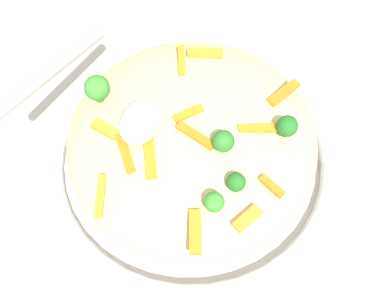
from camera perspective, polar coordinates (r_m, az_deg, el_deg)
The scene contains 22 objects.
ground_plane at distance 0.60m, azimuth 0.00°, elevation -3.01°, with size 2.40×2.40×0.00m, color beige.
serving_bowl at distance 0.57m, azimuth 0.00°, elevation -1.86°, with size 0.32×0.32×0.05m.
pasta_mound at distance 0.53m, azimuth 0.00°, elevation 0.49°, with size 0.26×0.26×0.06m, color #DBC689.
carrot_piece_0 at distance 0.49m, azimuth -4.68°, elevation -1.53°, with size 0.04×0.01×0.01m, color orange.
carrot_piece_1 at distance 0.51m, azimuth -0.40°, elevation 3.34°, with size 0.03×0.01×0.01m, color orange.
carrot_piece_2 at distance 0.48m, azimuth -10.15°, elevation -5.72°, with size 0.04×0.01×0.01m, color orange.
carrot_piece_3 at distance 0.57m, azimuth 1.47°, elevation 10.12°, with size 0.04×0.01×0.01m, color orange.
carrot_piece_4 at distance 0.56m, azimuth -1.17°, elevation 9.17°, with size 0.04×0.01×0.01m, color orange.
carrot_piece_5 at distance 0.50m, azimuth 0.37°, elevation 0.89°, with size 0.04×0.01×0.01m, color orange.
carrot_piece_6 at distance 0.51m, azimuth -9.42°, elevation 1.52°, with size 0.03×0.01×0.01m, color orange.
carrot_piece_7 at distance 0.48m, azimuth 8.87°, elevation -4.65°, with size 0.03×0.01×0.01m, color orange.
carrot_piece_8 at distance 0.47m, azimuth 6.17°, elevation -8.25°, with size 0.03×0.01×0.01m, color orange.
carrot_piece_9 at distance 0.46m, azimuth 0.36°, elevation -9.74°, with size 0.04×0.01×0.01m, color orange.
carrot_piece_10 at distance 0.54m, azimuth 10.18°, elevation 5.62°, with size 0.04×0.01×0.01m, color orange.
carrot_piece_11 at distance 0.51m, azimuth 7.27°, elevation 1.72°, with size 0.04×0.01×0.01m, color orange.
carrot_piece_12 at distance 0.50m, azimuth -7.42°, elevation -1.02°, with size 0.04×0.01×0.01m, color orange.
broccoli_floret_0 at distance 0.46m, azimuth 2.48°, elevation -6.48°, with size 0.02×0.02×0.02m.
broccoli_floret_1 at distance 0.47m, azimuth 4.91°, elevation -4.25°, with size 0.02×0.02×0.02m.
broccoli_floret_2 at distance 0.51m, azimuth 10.54°, elevation 1.95°, with size 0.02×0.02×0.03m.
broccoli_floret_3 at distance 0.53m, azimuth -10.50°, elevation 6.12°, with size 0.03×0.03×0.03m.
broccoli_floret_4 at distance 0.48m, azimuth 3.50°, elevation 0.29°, with size 0.02×0.02×0.03m.
serving_spoon at distance 0.50m, azimuth -9.61°, elevation 4.75°, with size 0.18×0.12×0.09m.
Camera 1 is at (-0.26, -0.08, 0.53)m, focal length 48.01 mm.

